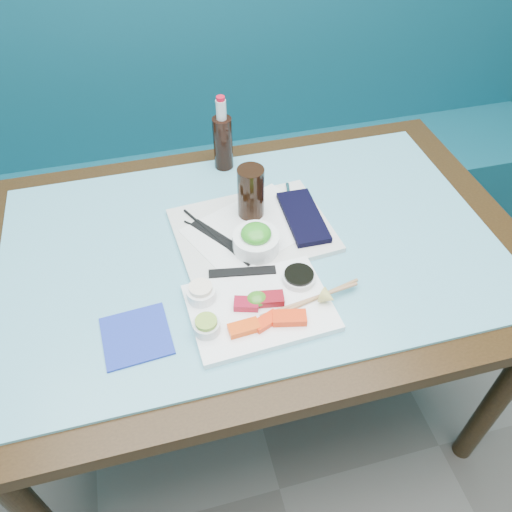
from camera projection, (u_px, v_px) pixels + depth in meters
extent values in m
cube|color=#0D4757|center=(209.00, 211.00, 2.15)|extent=(3.00, 0.55, 0.45)
cube|color=#0D4757|center=(190.00, 84.00, 1.96)|extent=(3.00, 0.12, 0.95)
cube|color=black|center=(252.00, 252.00, 1.27)|extent=(1.40, 0.90, 0.04)
cylinder|color=black|center=(499.00, 397.00, 1.40)|extent=(0.06, 0.06, 0.71)
cylinder|color=black|center=(47.00, 287.00, 1.68)|extent=(0.06, 0.06, 0.71)
cylinder|color=black|center=(386.00, 225.00, 1.90)|extent=(0.06, 0.06, 0.71)
cube|color=#5CA5B8|center=(252.00, 246.00, 1.25)|extent=(1.22, 0.76, 0.01)
cube|color=white|center=(260.00, 308.00, 1.10)|extent=(0.32, 0.24, 0.02)
cube|color=#F54609|center=(244.00, 328.00, 1.04)|extent=(0.07, 0.04, 0.02)
cube|color=#FF310A|center=(266.00, 321.00, 1.06)|extent=(0.07, 0.05, 0.01)
cube|color=#F63109|center=(289.00, 318.00, 1.06)|extent=(0.08, 0.05, 0.02)
cube|color=maroon|center=(246.00, 304.00, 1.09)|extent=(0.06, 0.05, 0.02)
cube|color=maroon|center=(271.00, 299.00, 1.10)|extent=(0.06, 0.04, 0.02)
ellipsoid|color=#3A831E|center=(257.00, 299.00, 1.09)|extent=(0.06, 0.05, 0.03)
cylinder|color=white|center=(207.00, 326.00, 1.04)|extent=(0.08, 0.08, 0.02)
cylinder|color=#85AE38|center=(206.00, 322.00, 1.03)|extent=(0.05, 0.05, 0.01)
cylinder|color=white|center=(201.00, 293.00, 1.10)|extent=(0.07, 0.07, 0.03)
cylinder|color=#FCE8CF|center=(201.00, 288.00, 1.09)|extent=(0.06, 0.06, 0.01)
cylinder|color=white|center=(299.00, 278.00, 1.14)|extent=(0.10, 0.10, 0.02)
cylinder|color=black|center=(299.00, 274.00, 1.13)|extent=(0.09, 0.09, 0.01)
cone|color=#DBCB67|center=(328.00, 297.00, 1.09)|extent=(0.05, 0.05, 0.04)
cube|color=black|center=(242.00, 272.00, 1.16)|extent=(0.16, 0.05, 0.00)
cylinder|color=#A9754F|center=(310.00, 300.00, 1.10)|extent=(0.24, 0.04, 0.01)
cylinder|color=#9F754B|center=(314.00, 299.00, 1.10)|extent=(0.23, 0.06, 0.01)
cube|color=silver|center=(252.00, 230.00, 1.28)|extent=(0.41, 0.32, 0.01)
cube|color=white|center=(252.00, 228.00, 1.27)|extent=(0.37, 0.32, 0.00)
cylinder|color=white|center=(256.00, 242.00, 1.20)|extent=(0.12, 0.12, 0.05)
ellipsoid|color=#2E9322|center=(256.00, 233.00, 1.18)|extent=(0.08, 0.08, 0.04)
cylinder|color=black|center=(251.00, 193.00, 1.26)|extent=(0.07, 0.07, 0.14)
cube|color=black|center=(303.00, 217.00, 1.29)|extent=(0.09, 0.20, 0.02)
cylinder|color=silver|center=(289.00, 193.00, 1.36)|extent=(0.03, 0.08, 0.01)
cylinder|color=black|center=(215.00, 236.00, 1.24)|extent=(0.12, 0.24, 0.01)
cylinder|color=black|center=(218.00, 236.00, 1.25)|extent=(0.15, 0.16, 0.01)
cube|color=black|center=(217.00, 236.00, 1.25)|extent=(0.11, 0.15, 0.00)
cylinder|color=black|center=(223.00, 143.00, 1.42)|extent=(0.07, 0.07, 0.16)
cylinder|color=silver|center=(221.00, 110.00, 1.35)|extent=(0.04, 0.04, 0.06)
cylinder|color=red|center=(220.00, 98.00, 1.32)|extent=(0.03, 0.03, 0.01)
cube|color=#1C2F9B|center=(136.00, 336.00, 1.05)|extent=(0.15, 0.15, 0.01)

